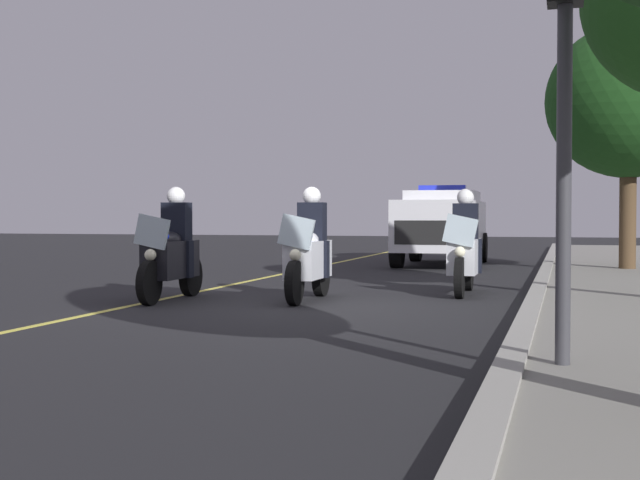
% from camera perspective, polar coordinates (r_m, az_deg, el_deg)
% --- Properties ---
extents(ground_plane, '(80.00, 80.00, 0.00)m').
position_cam_1_polar(ground_plane, '(12.52, -1.54, -4.28)').
color(ground_plane, black).
extents(curb_strip, '(48.00, 0.24, 0.15)m').
position_cam_1_polar(curb_strip, '(11.96, 13.64, -4.24)').
color(curb_strip, '#9E9B93').
rests_on(curb_strip, ground).
extents(lane_stripe_center, '(48.00, 0.12, 0.01)m').
position_cam_1_polar(lane_stripe_center, '(13.36, -10.81, -3.92)').
color(lane_stripe_center, '#E0D14C').
rests_on(lane_stripe_center, ground).
extents(police_motorcycle_lead_left, '(2.14, 0.57, 1.72)m').
position_cam_1_polar(police_motorcycle_lead_left, '(13.42, -9.62, -0.91)').
color(police_motorcycle_lead_left, black).
rests_on(police_motorcycle_lead_left, ground).
extents(police_motorcycle_lead_right, '(2.14, 0.57, 1.72)m').
position_cam_1_polar(police_motorcycle_lead_right, '(13.21, -0.74, -0.93)').
color(police_motorcycle_lead_right, black).
rests_on(police_motorcycle_lead_right, ground).
extents(police_motorcycle_trailing, '(2.14, 0.57, 1.72)m').
position_cam_1_polar(police_motorcycle_trailing, '(14.44, 9.34, -0.73)').
color(police_motorcycle_trailing, black).
rests_on(police_motorcycle_trailing, ground).
extents(police_suv, '(4.94, 2.15, 2.05)m').
position_cam_1_polar(police_suv, '(22.81, 7.91, 1.07)').
color(police_suv, silver).
rests_on(police_suv, ground).
extents(traffic_light, '(0.38, 0.28, 3.72)m').
position_cam_1_polar(traffic_light, '(7.37, 15.62, 13.52)').
color(traffic_light, '#38383D').
rests_on(traffic_light, sidewalk_strip).
extents(tree_far_back, '(3.61, 3.61, 5.42)m').
position_cam_1_polar(tree_far_back, '(20.74, 19.41, 8.50)').
color(tree_far_back, '#4C3823').
rests_on(tree_far_back, sidewalk_strip).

